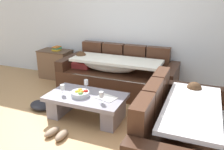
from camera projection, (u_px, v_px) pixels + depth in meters
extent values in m
plane|color=tan|center=(74.00, 133.00, 3.35)|extent=(14.00, 14.00, 0.00)
cube|color=silver|center=(125.00, 20.00, 4.78)|extent=(9.00, 0.10, 2.70)
cube|color=#462819|center=(117.00, 82.00, 4.66)|extent=(2.24, 0.92, 0.42)
cube|color=#462819|center=(93.00, 52.00, 5.10)|extent=(0.44, 0.16, 0.46)
cube|color=#462819|center=(113.00, 54.00, 4.93)|extent=(0.44, 0.16, 0.46)
cube|color=#462819|center=(135.00, 56.00, 4.77)|extent=(0.44, 0.16, 0.46)
cube|color=#462819|center=(158.00, 59.00, 4.60)|extent=(0.44, 0.16, 0.46)
cube|color=#382014|center=(71.00, 61.00, 4.93)|extent=(0.18, 0.92, 0.20)
cube|color=#382014|center=(172.00, 73.00, 4.20)|extent=(0.18, 0.92, 0.20)
cube|color=#B23838|center=(82.00, 65.00, 4.84)|extent=(0.36, 0.28, 0.11)
sphere|color=beige|center=(81.00, 58.00, 4.75)|extent=(0.21, 0.21, 0.21)
sphere|color=#4C331E|center=(81.00, 56.00, 4.74)|extent=(0.20, 0.20, 0.20)
ellipsoid|color=silver|center=(110.00, 64.00, 4.55)|extent=(1.10, 0.44, 0.28)
cube|color=silver|center=(116.00, 60.00, 4.45)|extent=(1.70, 0.60, 0.05)
cube|color=silver|center=(109.00, 89.00, 4.27)|extent=(1.44, 0.04, 0.38)
cube|color=#462819|center=(182.00, 140.00, 2.82)|extent=(0.92, 1.81, 0.42)
cube|color=#462819|center=(142.00, 121.00, 2.39)|extent=(0.16, 0.45, 0.46)
cube|color=#462819|center=(152.00, 102.00, 2.81)|extent=(0.16, 0.45, 0.46)
cube|color=#462819|center=(160.00, 87.00, 3.23)|extent=(0.16, 0.45, 0.46)
cube|color=#382014|center=(191.00, 91.00, 3.43)|extent=(0.92, 0.18, 0.20)
cube|color=#4C4C56|center=(189.00, 102.00, 3.21)|extent=(0.28, 0.36, 0.11)
sphere|color=#936B4C|center=(194.00, 91.00, 3.14)|extent=(0.21, 0.21, 0.21)
sphere|color=#4C331E|center=(194.00, 89.00, 3.13)|extent=(0.20, 0.20, 0.20)
ellipsoid|color=white|center=(189.00, 118.00, 2.62)|extent=(0.44, 0.89, 0.28)
cube|color=white|center=(192.00, 107.00, 2.65)|extent=(0.60, 1.33, 0.05)
cube|color=white|center=(222.00, 147.00, 2.66)|extent=(0.04, 1.13, 0.38)
cube|color=gray|center=(86.00, 97.00, 3.65)|extent=(1.20, 0.68, 0.06)
cube|color=gray|center=(61.00, 103.00, 3.87)|extent=(0.20, 0.54, 0.32)
cube|color=gray|center=(114.00, 113.00, 3.55)|extent=(0.20, 0.54, 0.32)
cylinder|color=silver|center=(80.00, 94.00, 3.60)|extent=(0.28, 0.28, 0.07)
sphere|color=orange|center=(82.00, 93.00, 3.58)|extent=(0.08, 0.08, 0.08)
sphere|color=orange|center=(80.00, 91.00, 3.65)|extent=(0.08, 0.08, 0.08)
sphere|color=olive|center=(81.00, 94.00, 3.52)|extent=(0.08, 0.08, 0.08)
sphere|color=gold|center=(77.00, 92.00, 3.59)|extent=(0.08, 0.08, 0.08)
sphere|color=red|center=(86.00, 92.00, 3.60)|extent=(0.08, 0.08, 0.08)
cylinder|color=silver|center=(63.00, 94.00, 3.66)|extent=(0.06, 0.06, 0.01)
cylinder|color=silver|center=(63.00, 92.00, 3.65)|extent=(0.01, 0.01, 0.07)
cylinder|color=silver|center=(62.00, 87.00, 3.62)|extent=(0.07, 0.07, 0.08)
cylinder|color=silver|center=(101.00, 102.00, 3.40)|extent=(0.06, 0.06, 0.01)
cylinder|color=silver|center=(101.00, 100.00, 3.39)|extent=(0.01, 0.01, 0.07)
cylinder|color=silver|center=(101.00, 95.00, 3.36)|extent=(0.07, 0.07, 0.08)
cylinder|color=silver|center=(86.00, 89.00, 3.86)|extent=(0.06, 0.06, 0.01)
cylinder|color=silver|center=(86.00, 87.00, 3.84)|extent=(0.01, 0.01, 0.07)
cylinder|color=silver|center=(86.00, 82.00, 3.82)|extent=(0.07, 0.07, 0.08)
cube|color=white|center=(107.00, 98.00, 3.54)|extent=(0.33, 0.28, 0.01)
cube|color=brown|center=(56.00, 64.00, 5.42)|extent=(0.70, 0.42, 0.62)
cube|color=brown|center=(55.00, 51.00, 5.31)|extent=(0.72, 0.44, 0.02)
cube|color=gold|center=(57.00, 50.00, 5.29)|extent=(0.14, 0.17, 0.04)
cube|color=#338C59|center=(57.00, 48.00, 5.27)|extent=(0.15, 0.18, 0.04)
cube|color=#B76623|center=(57.00, 47.00, 5.25)|extent=(0.14, 0.19, 0.02)
cylinder|color=black|center=(221.00, 107.00, 4.09)|extent=(0.28, 0.28, 0.02)
ellipsoid|color=#8C7259|center=(52.00, 132.00, 3.29)|extent=(0.16, 0.29, 0.09)
ellipsoid|color=#8C7259|center=(62.00, 135.00, 3.21)|extent=(0.13, 0.27, 0.09)
ellipsoid|color=#232328|center=(41.00, 105.00, 4.03)|extent=(0.48, 0.42, 0.12)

